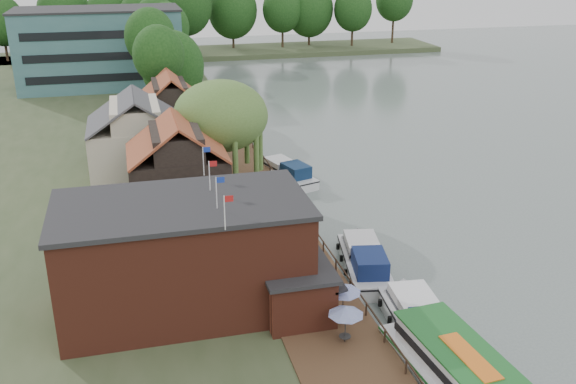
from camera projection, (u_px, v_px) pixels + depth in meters
ground at (410, 282)px, 46.17m from camera, size 260.00×260.00×0.00m
land_bank at (26, 159)px, 70.67m from camera, size 50.00×140.00×1.00m
quay_deck at (271, 225)px, 52.97m from camera, size 6.00×50.00×0.10m
quay_rail at (300, 214)px, 53.88m from camera, size 0.20×49.00×1.00m
pub at (216, 252)px, 40.35m from camera, size 20.00×11.00×7.30m
hotel_block at (100, 48)px, 101.67m from camera, size 25.40×12.40×12.30m
cottage_a at (178, 168)px, 53.44m from camera, size 8.60×7.60×8.50m
cottage_b at (137, 138)px, 61.77m from camera, size 9.60×8.60×8.50m
cottage_c at (171, 113)px, 70.81m from camera, size 7.60×7.60×8.50m
willow at (222, 137)px, 58.63m from camera, size 8.60×8.60×10.43m
umbrella_0 at (345, 324)px, 36.98m from camera, size 2.11×2.11×2.38m
umbrella_1 at (343, 301)px, 39.35m from camera, size 2.21×2.21×2.38m
umbrella_2 at (299, 267)px, 43.42m from camera, size 2.44×2.44×2.38m
umbrella_3 at (302, 253)px, 45.43m from camera, size 2.42×2.42×2.38m
umbrella_4 at (286, 240)px, 47.42m from camera, size 2.44×2.44×2.38m
umbrella_5 at (279, 217)px, 51.40m from camera, size 2.26×2.26×2.38m
cruiser_0 at (423, 320)px, 39.18m from camera, size 4.36×10.78×2.57m
cruiser_1 at (365, 258)px, 47.04m from camera, size 5.09×10.51×2.45m
cruiser_2 at (287, 170)px, 65.33m from camera, size 5.65×9.90×2.26m
bank_tree_0 at (160, 79)px, 77.08m from camera, size 6.14×6.14×12.88m
bank_tree_1 at (173, 73)px, 84.75m from camera, size 8.29×8.29×11.25m
bank_tree_2 at (151, 55)px, 91.92m from camera, size 7.19×7.19×13.36m
bank_tree_3 at (168, 37)px, 113.23m from camera, size 7.66×7.66×12.15m
bank_tree_4 at (157, 31)px, 118.91m from camera, size 7.53×7.53×12.81m
bank_tree_5 at (139, 27)px, 125.03m from camera, size 6.85×6.85×12.75m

